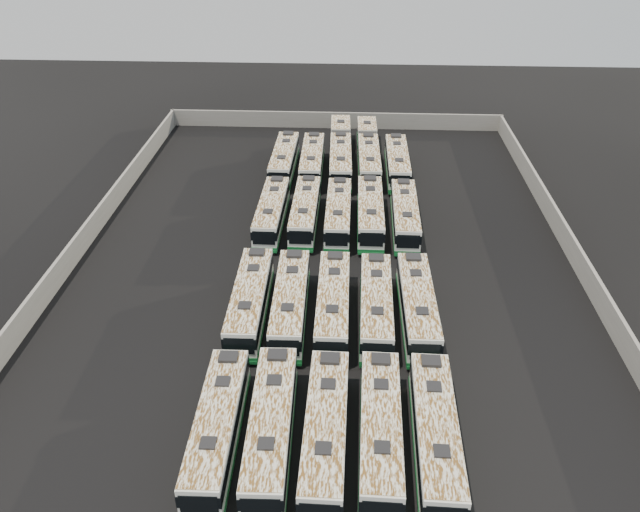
# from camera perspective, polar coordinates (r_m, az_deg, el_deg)

# --- Properties ---
(ground) EXTENTS (140.00, 140.00, 0.00)m
(ground) POSITION_cam_1_polar(r_m,az_deg,el_deg) (54.82, 0.28, -1.48)
(ground) COLOR black
(ground) RESTS_ON ground
(perimeter_wall) EXTENTS (45.20, 73.20, 2.20)m
(perimeter_wall) POSITION_cam_1_polar(r_m,az_deg,el_deg) (54.23, 0.28, -0.51)
(perimeter_wall) COLOR slate
(perimeter_wall) RESTS_ON ground
(bus_front_far_left) EXTENTS (2.56, 11.32, 3.18)m
(bus_front_far_left) POSITION_cam_1_polar(r_m,az_deg,el_deg) (39.24, -9.33, -15.17)
(bus_front_far_left) COLOR silver
(bus_front_far_left) RESTS_ON ground
(bus_front_left) EXTENTS (2.72, 11.67, 3.27)m
(bus_front_left) POSITION_cam_1_polar(r_m,az_deg,el_deg) (38.80, -4.48, -15.32)
(bus_front_left) COLOR silver
(bus_front_left) RESTS_ON ground
(bus_front_center) EXTENTS (2.63, 11.63, 3.27)m
(bus_front_center) POSITION_cam_1_polar(r_m,az_deg,el_deg) (38.47, 0.52, -15.73)
(bus_front_center) COLOR silver
(bus_front_center) RESTS_ON ground
(bus_front_right) EXTENTS (2.68, 11.46, 3.21)m
(bus_front_right) POSITION_cam_1_polar(r_m,az_deg,el_deg) (38.70, 5.54, -15.61)
(bus_front_right) COLOR silver
(bus_front_right) RESTS_ON ground
(bus_front_far_right) EXTENTS (2.69, 11.57, 3.25)m
(bus_front_far_right) POSITION_cam_1_polar(r_m,az_deg,el_deg) (38.95, 10.50, -15.71)
(bus_front_far_right) COLOR silver
(bus_front_far_right) RESTS_ON ground
(bus_midfront_far_left) EXTENTS (2.61, 11.64, 3.27)m
(bus_midfront_far_left) POSITION_cam_1_polar(r_m,az_deg,el_deg) (48.70, -6.40, -4.10)
(bus_midfront_far_left) COLOR silver
(bus_midfront_far_left) RESTS_ON ground
(bus_midfront_left) EXTENTS (2.62, 11.56, 3.25)m
(bus_midfront_left) POSITION_cam_1_polar(r_m,az_deg,el_deg) (48.28, -2.73, -4.29)
(bus_midfront_left) COLOR silver
(bus_midfront_left) RESTS_ON ground
(bus_midfront_center) EXTENTS (2.44, 11.47, 3.23)m
(bus_midfront_center) POSITION_cam_1_polar(r_m,az_deg,el_deg) (48.09, 1.20, -4.43)
(bus_midfront_center) COLOR silver
(bus_midfront_center) RESTS_ON ground
(bus_midfront_right) EXTENTS (2.59, 11.35, 3.19)m
(bus_midfront_right) POSITION_cam_1_polar(r_m,az_deg,el_deg) (48.12, 5.14, -4.58)
(bus_midfront_right) COLOR silver
(bus_midfront_right) RESTS_ON ground
(bus_midfront_far_right) EXTENTS (2.53, 11.50, 3.23)m
(bus_midfront_far_right) POSITION_cam_1_polar(r_m,az_deg,el_deg) (48.46, 8.89, -4.55)
(bus_midfront_far_right) COLOR silver
(bus_midfront_far_right) RESTS_ON ground
(bus_midback_far_left) EXTENTS (2.52, 11.21, 3.15)m
(bus_midback_far_left) POSITION_cam_1_polar(r_m,az_deg,el_deg) (61.32, -4.44, 4.02)
(bus_midback_far_left) COLOR silver
(bus_midback_far_left) RESTS_ON ground
(bus_midback_left) EXTENTS (2.50, 11.27, 3.17)m
(bus_midback_left) POSITION_cam_1_polar(r_m,az_deg,el_deg) (61.24, -1.37, 4.08)
(bus_midback_left) COLOR silver
(bus_midback_left) RESTS_ON ground
(bus_midback_center) EXTENTS (2.42, 11.14, 3.13)m
(bus_midback_center) POSITION_cam_1_polar(r_m,az_deg,el_deg) (60.94, 1.69, 3.91)
(bus_midback_center) COLOR silver
(bus_midback_center) RESTS_ON ground
(bus_midback_right) EXTENTS (2.47, 11.54, 3.25)m
(bus_midback_right) POSITION_cam_1_polar(r_m,az_deg,el_deg) (61.12, 4.62, 3.97)
(bus_midback_right) COLOR silver
(bus_midback_right) RESTS_ON ground
(bus_midback_far_right) EXTENTS (2.56, 11.24, 3.15)m
(bus_midback_far_right) POSITION_cam_1_polar(r_m,az_deg,el_deg) (61.12, 7.77, 3.71)
(bus_midback_far_right) COLOR silver
(bus_midback_far_right) RESTS_ON ground
(bus_back_far_left) EXTENTS (2.58, 11.49, 3.23)m
(bus_back_far_left) POSITION_cam_1_polar(r_m,az_deg,el_deg) (72.89, -3.30, 8.76)
(bus_back_far_left) COLOR silver
(bus_back_far_left) RESTS_ON ground
(bus_back_left) EXTENTS (2.48, 11.38, 3.20)m
(bus_back_left) POSITION_cam_1_polar(r_m,az_deg,el_deg) (72.55, -0.73, 8.68)
(bus_back_left) COLOR silver
(bus_back_left) RESTS_ON ground
(bus_back_center) EXTENTS (2.82, 18.07, 3.27)m
(bus_back_center) POSITION_cam_1_polar(r_m,az_deg,el_deg) (75.24, 1.89, 9.56)
(bus_back_center) COLOR silver
(bus_back_center) RESTS_ON ground
(bus_back_right) EXTENTS (2.62, 17.63, 3.19)m
(bus_back_right) POSITION_cam_1_polar(r_m,az_deg,el_deg) (75.37, 4.43, 9.49)
(bus_back_right) COLOR silver
(bus_back_right) RESTS_ON ground
(bus_back_far_right) EXTENTS (2.47, 11.39, 3.21)m
(bus_back_far_right) POSITION_cam_1_polar(r_m,az_deg,el_deg) (72.62, 7.08, 8.46)
(bus_back_far_right) COLOR silver
(bus_back_far_right) RESTS_ON ground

